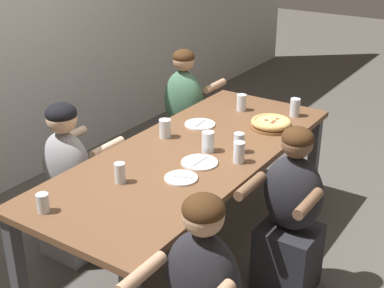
{
  "coord_description": "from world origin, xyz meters",
  "views": [
    {
      "loc": [
        -2.53,
        -1.68,
        2.18
      ],
      "look_at": [
        0.0,
        0.0,
        0.81
      ],
      "focal_mm": 50.0,
      "sensor_mm": 36.0,
      "label": 1
    }
  ],
  "objects": [
    {
      "name": "empty_plate_c",
      "position": [
        0.39,
        0.2,
        0.77
      ],
      "size": [
        0.22,
        0.22,
        0.02
      ],
      "color": "white",
      "rests_on": "dining_table"
    },
    {
      "name": "drinking_glass_c",
      "position": [
        0.15,
        -0.25,
        0.82
      ],
      "size": [
        0.07,
        0.07,
        0.13
      ],
      "color": "silver",
      "rests_on": "dining_table"
    },
    {
      "name": "ground_plane",
      "position": [
        0.0,
        0.0,
        0.0
      ],
      "size": [
        18.0,
        18.0,
        0.0
      ],
      "primitive_type": "plane",
      "color": "#514C47",
      "rests_on": "ground"
    },
    {
      "name": "drinking_glass_g",
      "position": [
        0.09,
        0.27,
        0.82
      ],
      "size": [
        0.08,
        0.08,
        0.13
      ],
      "color": "silver",
      "rests_on": "dining_table"
    },
    {
      "name": "diner_far_right",
      "position": [
        0.9,
        0.68,
        0.51
      ],
      "size": [
        0.51,
        0.4,
        1.13
      ],
      "rotation": [
        0.0,
        0.0,
        -1.57
      ],
      "color": "#477556",
      "rests_on": "ground"
    },
    {
      "name": "drinking_glass_h",
      "position": [
        -1.02,
        0.22,
        0.81
      ],
      "size": [
        0.06,
        0.06,
        0.1
      ],
      "color": "silver",
      "rests_on": "dining_table"
    },
    {
      "name": "drinking_glass_f",
      "position": [
        0.81,
        0.1,
        0.82
      ],
      "size": [
        0.07,
        0.07,
        0.12
      ],
      "color": "silver",
      "rests_on": "dining_table"
    },
    {
      "name": "diner_near_center",
      "position": [
        0.02,
        -0.68,
        0.48
      ],
      "size": [
        0.51,
        0.4,
        1.07
      ],
      "rotation": [
        0.0,
        0.0,
        1.57
      ],
      "color": "#232328",
      "rests_on": "ground"
    },
    {
      "name": "drinking_glass_d",
      "position": [
        -0.56,
        0.1,
        0.82
      ],
      "size": [
        0.06,
        0.06,
        0.12
      ],
      "color": "silver",
      "rests_on": "dining_table"
    },
    {
      "name": "pizza_board_main",
      "position": [
        0.62,
        -0.24,
        0.8
      ],
      "size": [
        0.28,
        0.28,
        0.06
      ],
      "color": "brown",
      "rests_on": "dining_table"
    },
    {
      "name": "drinking_glass_e",
      "position": [
        0.06,
        -0.08,
        0.82
      ],
      "size": [
        0.08,
        0.08,
        0.13
      ],
      "color": "silver",
      "rests_on": "dining_table"
    },
    {
      "name": "drinking_glass_a",
      "position": [
        0.93,
        -0.28,
        0.82
      ],
      "size": [
        0.07,
        0.07,
        0.13
      ],
      "color": "silver",
      "rests_on": "dining_table"
    },
    {
      "name": "empty_plate_b",
      "position": [
        -0.12,
        -0.13,
        0.77
      ],
      "size": [
        0.22,
        0.22,
        0.02
      ],
      "color": "white",
      "rests_on": "dining_table"
    },
    {
      "name": "drinking_glass_b",
      "position": [
        0.03,
        -0.32,
        0.82
      ],
      "size": [
        0.07,
        0.07,
        0.13
      ],
      "color": "silver",
      "rests_on": "dining_table"
    },
    {
      "name": "diner_far_midleft",
      "position": [
        -0.42,
        0.68,
        0.49
      ],
      "size": [
        0.51,
        0.4,
        1.08
      ],
      "rotation": [
        0.0,
        0.0,
        -1.57
      ],
      "color": "#99999E",
      "rests_on": "ground"
    },
    {
      "name": "dining_table",
      "position": [
        0.0,
        0.0,
        0.69
      ],
      "size": [
        2.31,
        0.92,
        0.76
      ],
      "color": "brown",
      "rests_on": "ground"
    },
    {
      "name": "empty_plate_a",
      "position": [
        -0.34,
        -0.15,
        0.77
      ],
      "size": [
        0.19,
        0.19,
        0.02
      ],
      "color": "white",
      "rests_on": "dining_table"
    }
  ]
}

